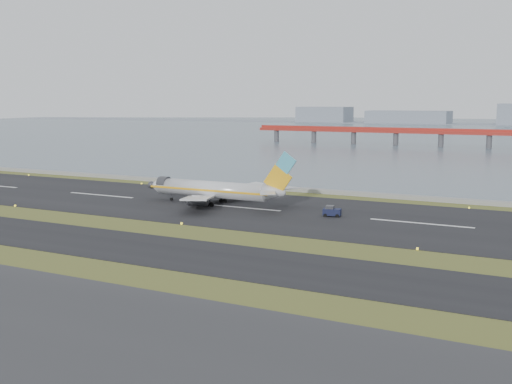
# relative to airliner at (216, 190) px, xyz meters

# --- Properties ---
(ground) EXTENTS (1000.00, 1000.00, 0.00)m
(ground) POSITION_rel_airliner_xyz_m (6.60, -30.89, -3.46)
(ground) COLOR #3F4D1B
(ground) RESTS_ON ground
(taxiway_strip) EXTENTS (1000.00, 18.00, 0.10)m
(taxiway_strip) POSITION_rel_airliner_xyz_m (6.60, -42.89, -3.41)
(taxiway_strip) COLOR black
(taxiway_strip) RESTS_ON ground
(runway_strip) EXTENTS (1000.00, 45.00, 0.10)m
(runway_strip) POSITION_rel_airliner_xyz_m (6.60, -0.89, -3.41)
(runway_strip) COLOR black
(runway_strip) RESTS_ON ground
(seawall) EXTENTS (1000.00, 2.50, 1.00)m
(seawall) POSITION_rel_airliner_xyz_m (6.60, 29.11, -2.96)
(seawall) COLOR gray
(seawall) RESTS_ON ground
(bay_water) EXTENTS (1400.00, 800.00, 1.30)m
(bay_water) POSITION_rel_airliner_xyz_m (6.60, 429.11, -3.46)
(bay_water) COLOR #4A5C6B
(bay_water) RESTS_ON ground
(red_pier) EXTENTS (260.00, 5.00, 10.20)m
(red_pier) POSITION_rel_airliner_xyz_m (26.60, 219.11, 3.82)
(red_pier) COLOR #A1241B
(red_pier) RESTS_ON ground
(airliner) EXTENTS (38.52, 32.89, 12.80)m
(airliner) POSITION_rel_airliner_xyz_m (0.00, 0.00, 0.00)
(airliner) COLOR silver
(airliner) RESTS_ON ground
(pushback_tug) EXTENTS (3.92, 2.75, 2.29)m
(pushback_tug) POSITION_rel_airliner_xyz_m (28.68, -1.89, -2.34)
(pushback_tug) COLOR #121733
(pushback_tug) RESTS_ON ground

